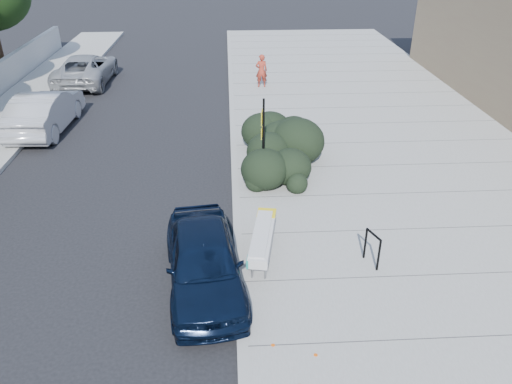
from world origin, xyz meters
TOP-DOWN VIEW (x-y plane):
  - ground at (0.00, 0.00)m, footprint 120.00×120.00m
  - sidewalk_near at (5.60, 5.00)m, footprint 11.20×50.00m
  - curb_near at (0.00, 5.00)m, footprint 0.22×50.00m
  - bench at (0.60, 1.00)m, footprint 0.89×2.38m
  - bike_rack at (3.20, 0.53)m, footprint 0.25×0.56m
  - sign_post at (0.88, 5.00)m, footprint 0.12×0.32m
  - hedge at (1.67, 6.42)m, footprint 3.29×4.86m
  - sedan_navy at (-0.80, 0.09)m, footprint 2.18×4.36m
  - wagon_silver at (-7.50, 10.39)m, footprint 1.91×4.95m
  - suv_silver at (-7.50, 17.07)m, footprint 2.53×5.39m
  - pedestrian at (1.53, 15.39)m, footprint 0.62×0.44m

SIDE VIEW (x-z plane):
  - ground at x=0.00m, z-range 0.00..0.00m
  - sidewalk_near at x=5.60m, z-range 0.00..0.15m
  - curb_near at x=0.00m, z-range 0.00..0.17m
  - bike_rack at x=3.20m, z-range 0.24..1.11m
  - bench at x=0.60m, z-range 0.36..1.06m
  - sedan_navy at x=-0.80m, z-range 0.00..1.43m
  - suv_silver at x=-7.50m, z-range 0.00..1.49m
  - wagon_silver at x=-7.50m, z-range 0.00..1.61m
  - pedestrian at x=1.53m, z-range 0.15..1.77m
  - hedge at x=1.67m, z-range 0.15..1.81m
  - sign_post at x=0.88m, z-range 0.33..3.08m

